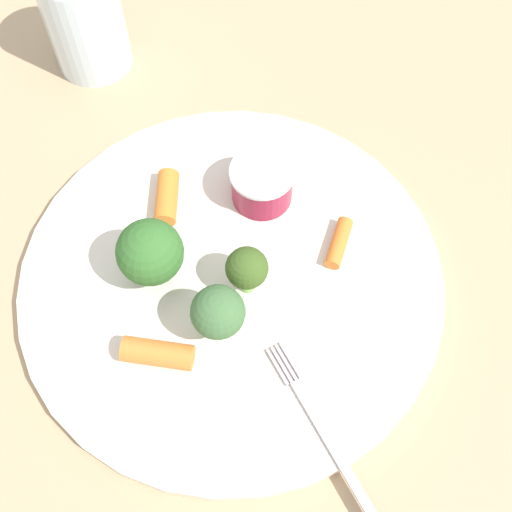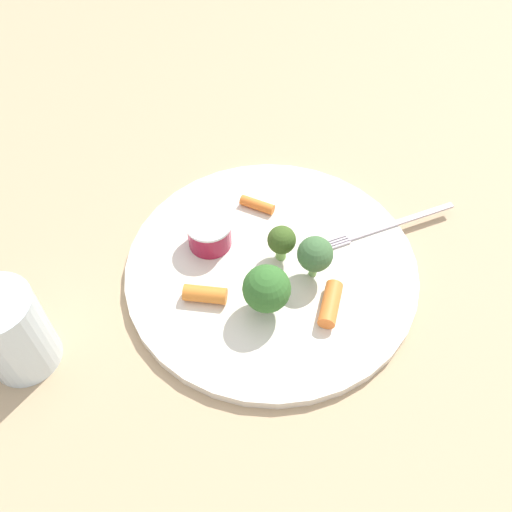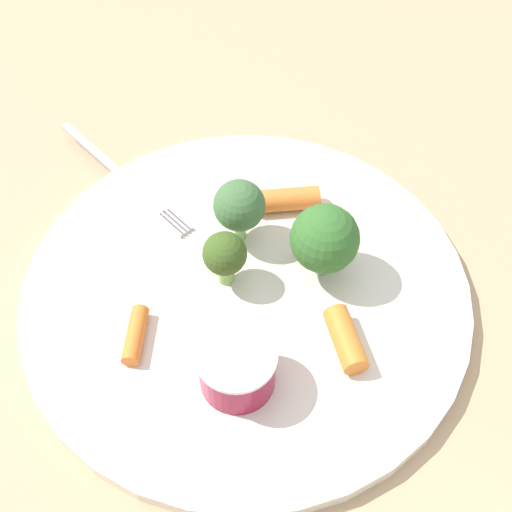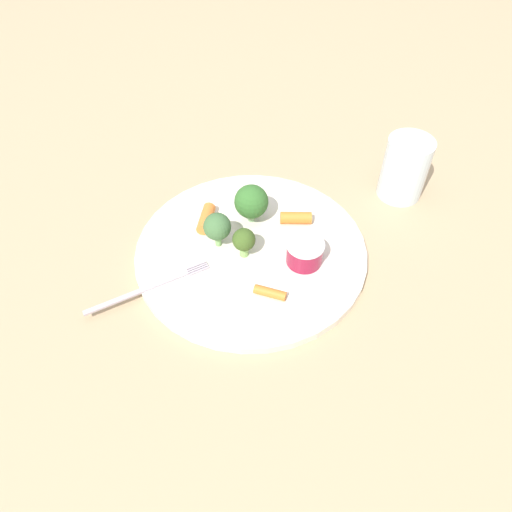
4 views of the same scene
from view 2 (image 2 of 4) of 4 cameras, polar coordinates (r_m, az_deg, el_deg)
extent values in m
plane|color=tan|center=(0.60, 1.57, -1.60)|extent=(2.40, 2.40, 0.00)
cylinder|color=silver|center=(0.59, 1.58, -1.26)|extent=(0.31, 0.31, 0.01)
cylinder|color=maroon|center=(0.60, -4.81, 2.26)|extent=(0.05, 0.05, 0.03)
cylinder|color=silver|center=(0.58, -4.92, 3.30)|extent=(0.05, 0.05, 0.00)
cylinder|color=#7FAA73|center=(0.55, 1.07, -4.92)|extent=(0.01, 0.01, 0.02)
sphere|color=#34682A|center=(0.53, 1.11, -3.38)|extent=(0.05, 0.05, 0.05)
cylinder|color=#89C060|center=(0.59, 2.35, 0.60)|extent=(0.01, 0.01, 0.02)
sphere|color=#3C5720|center=(0.57, 2.42, 1.84)|extent=(0.03, 0.03, 0.03)
cylinder|color=#80B465|center=(0.58, 5.91, -1.25)|extent=(0.01, 0.01, 0.02)
sphere|color=#41693B|center=(0.56, 6.11, 0.20)|extent=(0.04, 0.04, 0.04)
cylinder|color=orange|center=(0.56, 7.74, -4.85)|extent=(0.04, 0.05, 0.02)
cylinder|color=orange|center=(0.56, -5.27, -3.94)|extent=(0.04, 0.04, 0.02)
cylinder|color=orange|center=(0.64, 0.13, 5.30)|extent=(0.04, 0.02, 0.01)
cube|color=#B8ACB5|center=(0.65, 14.73, 3.45)|extent=(0.06, 0.13, 0.00)
cube|color=#B8ACB5|center=(0.61, 8.53, 1.03)|extent=(0.01, 0.03, 0.00)
cube|color=#B8ACB5|center=(0.61, 8.39, 1.26)|extent=(0.01, 0.03, 0.00)
cube|color=#B8ACB5|center=(0.61, 8.24, 1.49)|extent=(0.01, 0.03, 0.00)
cube|color=#B8ACB5|center=(0.61, 8.10, 1.72)|extent=(0.01, 0.03, 0.00)
cylinder|color=silver|center=(0.55, -23.90, -7.15)|extent=(0.07, 0.07, 0.09)
camera|label=1|loc=(0.42, 43.41, 36.25)|focal=46.06mm
camera|label=3|loc=(0.51, -34.19, 34.67)|focal=46.52mm
camera|label=4|loc=(0.79, 6.88, 52.52)|focal=33.87mm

